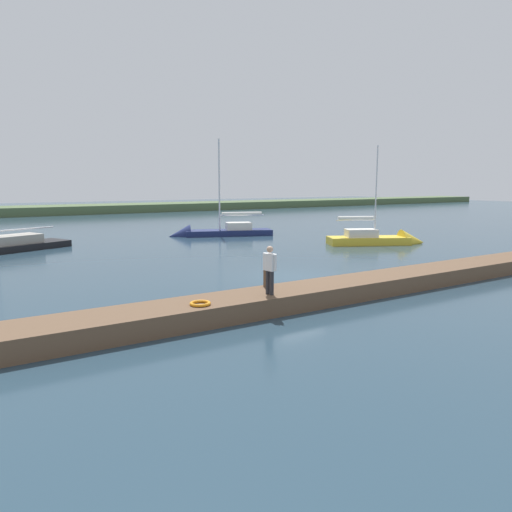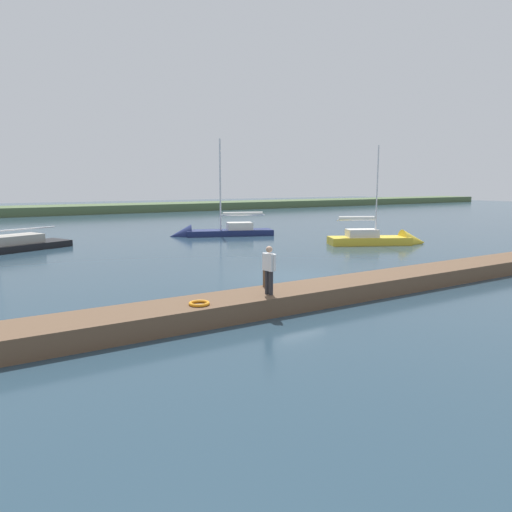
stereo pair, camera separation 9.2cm
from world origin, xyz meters
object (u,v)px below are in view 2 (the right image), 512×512
(sailboat_mid_channel, at_px, (383,242))
(life_ring_buoy, at_px, (199,303))
(sailboat_near_dock, at_px, (216,234))
(mooring_post_near, at_px, (265,276))
(person_on_dock, at_px, (269,267))

(sailboat_mid_channel, bearing_deg, life_ring_buoy, -124.94)
(sailboat_mid_channel, distance_m, sailboat_near_dock, 13.91)
(mooring_post_near, bearing_deg, sailboat_mid_channel, -149.37)
(sailboat_mid_channel, height_order, sailboat_near_dock, sailboat_near_dock)
(sailboat_near_dock, relative_size, person_on_dock, 5.41)
(life_ring_buoy, height_order, sailboat_near_dock, sailboat_near_dock)
(life_ring_buoy, distance_m, sailboat_near_dock, 25.51)
(life_ring_buoy, relative_size, sailboat_mid_channel, 0.08)
(mooring_post_near, height_order, sailboat_near_dock, sailboat_near_dock)
(sailboat_near_dock, height_order, person_on_dock, sailboat_near_dock)
(life_ring_buoy, relative_size, person_on_dock, 0.40)
(mooring_post_near, xyz_separation_m, sailboat_mid_channel, (-16.73, -9.91, -0.86))
(mooring_post_near, bearing_deg, person_on_dock, 63.48)
(life_ring_buoy, relative_size, sailboat_near_dock, 0.07)
(mooring_post_near, distance_m, sailboat_near_dock, 23.18)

